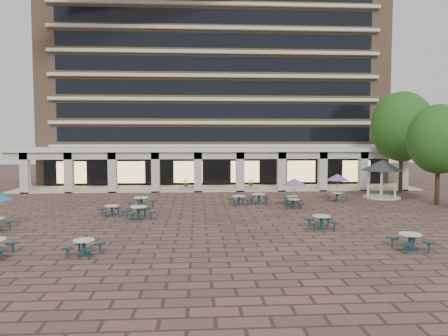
{
  "coord_description": "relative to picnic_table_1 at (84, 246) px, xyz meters",
  "views": [
    {
      "loc": [
        -2.18,
        -31.19,
        5.44
      ],
      "look_at": [
        -0.08,
        3.0,
        3.04
      ],
      "focal_mm": 35.0,
      "sensor_mm": 36.0,
      "label": 1
    }
  ],
  "objects": [
    {
      "name": "ground",
      "position": [
        7.43,
        11.0,
        -0.44
      ],
      "size": [
        120.0,
        120.0,
        0.0
      ],
      "primitive_type": "plane",
      "color": "brown",
      "rests_on": "ground"
    },
    {
      "name": "apartment_building",
      "position": [
        7.43,
        36.47,
        12.16
      ],
      "size": [
        40.0,
        15.5,
        25.2
      ],
      "color": "#917052",
      "rests_on": "ground"
    },
    {
      "name": "retail_arcade",
      "position": [
        7.43,
        25.8,
        2.56
      ],
      "size": [
        42.0,
        6.6,
        4.4
      ],
      "color": "white",
      "rests_on": "ground"
    },
    {
      "name": "picnic_table_1",
      "position": [
        0.0,
        0.0,
        0.0
      ],
      "size": [
        1.89,
        1.89,
        0.73
      ],
      "rotation": [
        0.0,
        0.0,
        -0.25
      ],
      "color": "#143A3C",
      "rests_on": "ground"
    },
    {
      "name": "picnic_table_2",
      "position": [
        12.6,
        5.03,
        0.05
      ],
      "size": [
        1.83,
        1.83,
        0.81
      ],
      "rotation": [
        0.0,
        0.0,
        0.01
      ],
      "color": "#143A3C",
      "rests_on": "ground"
    },
    {
      "name": "picnic_table_3",
      "position": [
        15.51,
        -0.0,
        0.04
      ],
      "size": [
        1.95,
        1.95,
        0.8
      ],
      "rotation": [
        0.0,
        0.0,
        0.12
      ],
      "color": "#143A3C",
      "rests_on": "ground"
    },
    {
      "name": "picnic_table_5",
      "position": [
        1.32,
        8.93,
        0.08
      ],
      "size": [
        2.37,
        2.37,
        0.86
      ],
      "rotation": [
        0.0,
        0.0,
        0.43
      ],
      "color": "#143A3C",
      "rests_on": "ground"
    },
    {
      "name": "picnic_table_6",
      "position": [
        12.67,
        12.76,
        1.51
      ],
      "size": [
        1.98,
        1.98,
        2.29
      ],
      "rotation": [
        0.0,
        0.0,
        -0.07
      ],
      "color": "#143A3C",
      "rests_on": "ground"
    },
    {
      "name": "picnic_table_7",
      "position": [
        13.01,
        14.84,
        -0.04
      ],
      "size": [
        1.54,
        1.54,
        0.66
      ],
      "rotation": [
        0.0,
        0.0,
        -0.05
      ],
      "color": "#143A3C",
      "rests_on": "ground"
    },
    {
      "name": "picnic_table_8",
      "position": [
        -0.66,
        10.12,
        0.01
      ],
      "size": [
        2.06,
        2.06,
        0.75
      ],
      "rotation": [
        0.0,
        0.0,
        0.43
      ],
      "color": "#143A3C",
      "rests_on": "ground"
    },
    {
      "name": "picnic_table_9",
      "position": [
        0.93,
        13.39,
        0.08
      ],
      "size": [
        2.38,
        2.38,
        0.86
      ],
      "rotation": [
        0.0,
        0.0,
        -0.43
      ],
      "color": "#143A3C",
      "rests_on": "ground"
    },
    {
      "name": "picnic_table_10",
      "position": [
        8.57,
        14.54,
        0.02
      ],
      "size": [
        1.96,
        1.96,
        0.76
      ],
      "rotation": [
        0.0,
        0.0,
        0.24
      ],
      "color": "#143A3C",
      "rests_on": "ground"
    },
    {
      "name": "picnic_table_11",
      "position": [
        17.18,
        16.21,
        1.54
      ],
      "size": [
        2.01,
        2.01,
        2.33
      ],
      "rotation": [
        0.0,
        0.0,
        0.41
      ],
      "color": "#143A3C",
      "rests_on": "ground"
    },
    {
      "name": "picnic_table_13",
      "position": [
        10.29,
        15.18,
        0.06
      ],
      "size": [
        2.08,
        2.08,
        0.83
      ],
      "rotation": [
        0.0,
        0.0,
        -0.18
      ],
      "color": "#143A3C",
      "rests_on": "ground"
    },
    {
      "name": "gazebo",
      "position": [
        21.81,
        17.9,
        2.12
      ],
      "size": [
        3.65,
        3.65,
        3.39
      ],
      "rotation": [
        0.0,
        0.0,
        0.07
      ],
      "color": "beige",
      "rests_on": "ground"
    },
    {
      "name": "tree_east_a",
      "position": [
        24.59,
        13.71,
        4.87
      ],
      "size": [
        4.88,
        4.88,
        8.13
      ],
      "color": "#43291B",
      "rests_on": "ground"
    },
    {
      "name": "tree_east_c",
      "position": [
        25.37,
        21.7,
        6.07
      ],
      "size": [
        5.97,
        5.97,
        9.95
      ],
      "color": "#43291B",
      "rests_on": "ground"
    },
    {
      "name": "planter_left",
      "position": [
        4.12,
        23.9,
        0.13
      ],
      "size": [
        1.5,
        0.87,
        1.34
      ],
      "color": "gray",
      "rests_on": "ground"
    },
    {
      "name": "planter_right",
      "position": [
        10.74,
        23.9,
        0.11
      ],
      "size": [
        1.5,
        0.76,
        1.31
      ],
      "color": "gray",
      "rests_on": "ground"
    }
  ]
}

